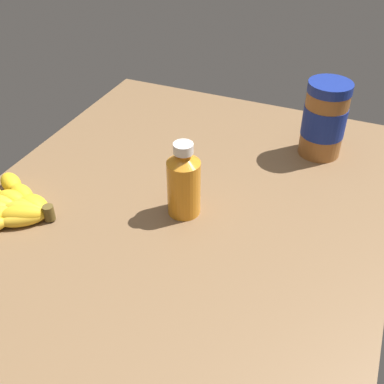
% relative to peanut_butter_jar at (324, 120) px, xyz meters
% --- Properties ---
extents(ground_plane, '(0.93, 0.78, 0.04)m').
position_rel_peanut_butter_jar_xyz_m(ground_plane, '(0.27, -0.21, -0.11)').
color(ground_plane, brown).
extents(peanut_butter_jar, '(0.09, 0.09, 0.17)m').
position_rel_peanut_butter_jar_xyz_m(peanut_butter_jar, '(0.00, 0.00, 0.00)').
color(peanut_butter_jar, '#9E602D').
rests_on(peanut_butter_jar, ground_plane).
extents(honey_bottle, '(0.06, 0.06, 0.15)m').
position_rel_peanut_butter_jar_xyz_m(honey_bottle, '(0.31, -0.20, -0.01)').
color(honey_bottle, orange).
rests_on(honey_bottle, ground_plane).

